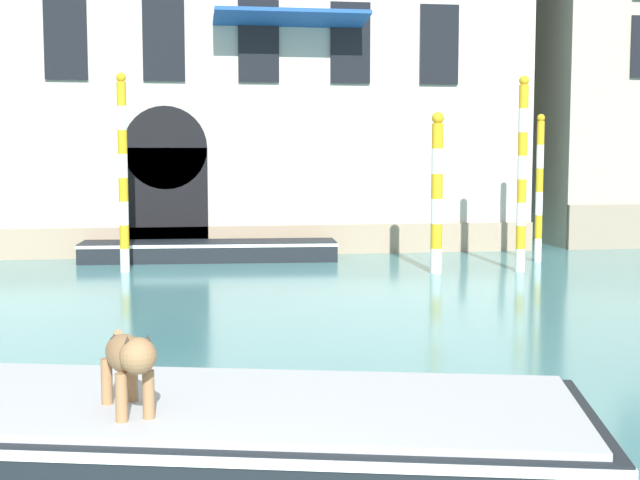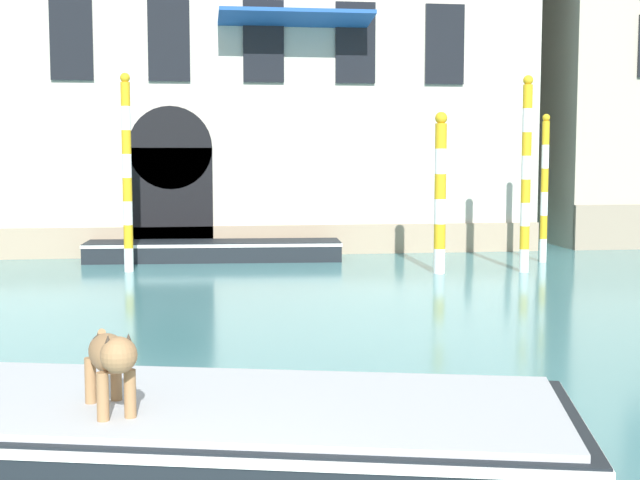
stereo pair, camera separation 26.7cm
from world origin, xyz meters
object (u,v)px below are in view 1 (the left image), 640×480
Objects in this scene: dog_on_deck at (129,357)px; mooring_pole_0 at (522,174)px; boat_moored_near_palazzo at (209,250)px; mooring_pole_4 at (539,188)px; boat_foreground at (73,431)px; mooring_pole_2 at (437,192)px; mooring_pole_3 at (123,172)px.

dog_on_deck is 15.09m from mooring_pole_0.
boat_moored_near_palazzo is at bearing 159.59° from dog_on_deck.
mooring_pole_4 reaches higher than dog_on_deck.
mooring_pole_2 is at bearing 74.73° from boat_foreground.
mooring_pole_0 is 2.18m from mooring_pole_4.
mooring_pole_0 is (8.85, 11.91, 1.94)m from boat_foreground.
dog_on_deck is at bearing -86.54° from mooring_pole_3.
mooring_pole_2 is (6.30, 12.59, 0.73)m from dog_on_deck.
boat_moored_near_palazzo is 3.47m from mooring_pole_3.
boat_foreground is at bearing -126.25° from mooring_pole_4.
mooring_pole_3 reaches higher than boat_moored_near_palazzo.
mooring_pole_2 is 0.99× the size of mooring_pole_4.
mooring_pole_4 is (10.04, 13.69, 1.53)m from boat_foreground.
mooring_pole_3 reaches higher than mooring_pole_4.
mooring_pole_0 is 1.23× the size of mooring_pole_2.
boat_foreground is at bearing -88.64° from mooring_pole_3.
mooring_pole_3 is (-0.32, 13.32, 1.97)m from boat_foreground.
mooring_pole_0 is 2.07m from mooring_pole_2.
mooring_pole_4 is (3.21, 1.72, 0.02)m from mooring_pole_2.
mooring_pole_2 reaches higher than boat_moored_near_palazzo.
dog_on_deck is at bearing -35.19° from boat_foreground.
dog_on_deck is 15.93m from boat_moored_near_palazzo.
boat_moored_near_palazzo is 1.79× the size of mooring_pole_2.
dog_on_deck is at bearing -90.64° from boat_moored_near_palazzo.
mooring_pole_3 is at bearing 169.29° from mooring_pole_2.
dog_on_deck is at bearing -116.58° from mooring_pole_2.
boat_foreground is at bearing -155.74° from dog_on_deck.
boat_foreground is at bearing -126.62° from mooring_pole_0.
mooring_pole_4 reaches higher than boat_moored_near_palazzo.
mooring_pole_0 is 9.28m from mooring_pole_3.
boat_moored_near_palazzo is at bearing 43.30° from mooring_pole_3.
mooring_pole_2 is 3.64m from mooring_pole_4.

